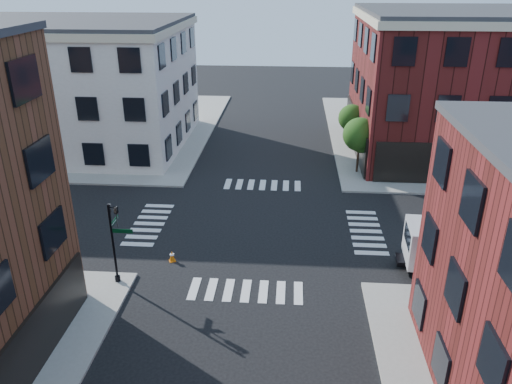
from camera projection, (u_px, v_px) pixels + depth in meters
name	position (u px, v px, depth m)	size (l,w,h in m)	color
ground	(256.00, 227.00, 32.09)	(120.00, 120.00, 0.00)	black
sidewalk_ne	(481.00, 136.00, 49.80)	(30.00, 30.00, 0.15)	gray
sidewalk_nw	(72.00, 127.00, 52.62)	(30.00, 30.00, 0.15)	gray
building_ne	(507.00, 87.00, 42.88)	(25.00, 16.00, 12.00)	#3F120F
building_nw	(62.00, 86.00, 45.73)	(22.00, 16.00, 11.00)	beige
tree_near	(360.00, 136.00, 39.40)	(2.69, 2.69, 4.49)	black
tree_far	(352.00, 119.00, 44.99)	(2.43, 2.43, 4.07)	black
signal_pole	(114.00, 235.00, 25.30)	(1.29, 1.24, 4.60)	black
box_truck	(493.00, 242.00, 26.28)	(8.82, 3.16, 3.93)	white
traffic_cone	(172.00, 256.00, 28.25)	(0.47, 0.47, 0.65)	orange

